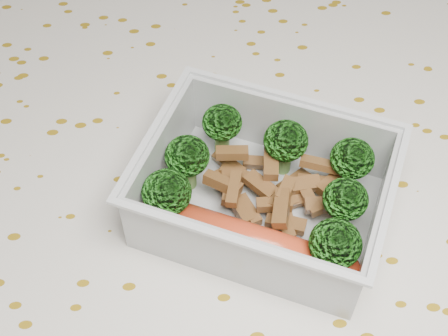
{
  "coord_description": "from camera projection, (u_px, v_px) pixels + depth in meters",
  "views": [
    {
      "loc": [
        -0.02,
        -0.29,
        1.15
      ],
      "look_at": [
        -0.0,
        0.0,
        0.78
      ],
      "focal_mm": 50.0,
      "sensor_mm": 36.0,
      "label": 1
    }
  ],
  "objects": [
    {
      "name": "broccoli_florets",
      "position": [
        268.0,
        176.0,
        0.45
      ],
      "size": [
        0.17,
        0.15,
        0.05
      ],
      "color": "#608C3F",
      "rests_on": "lunch_container"
    },
    {
      "name": "sausage",
      "position": [
        252.0,
        241.0,
        0.44
      ],
      "size": [
        0.14,
        0.08,
        0.02
      ],
      "color": "red",
      "rests_on": "lunch_container"
    },
    {
      "name": "lunch_container",
      "position": [
        264.0,
        196.0,
        0.46
      ],
      "size": [
        0.22,
        0.2,
        0.06
      ],
      "color": "silver",
      "rests_on": "tablecloth"
    },
    {
      "name": "meat_pile",
      "position": [
        272.0,
        191.0,
        0.47
      ],
      "size": [
        0.11,
        0.09,
        0.03
      ],
      "color": "brown",
      "rests_on": "lunch_container"
    },
    {
      "name": "dining_table",
      "position": [
        227.0,
        247.0,
        0.56
      ],
      "size": [
        1.4,
        0.9,
        0.75
      ],
      "color": "brown",
      "rests_on": "ground"
    },
    {
      "name": "tablecloth",
      "position": [
        227.0,
        216.0,
        0.52
      ],
      "size": [
        1.46,
        0.96,
        0.19
      ],
      "color": "silver",
      "rests_on": "dining_table"
    }
  ]
}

